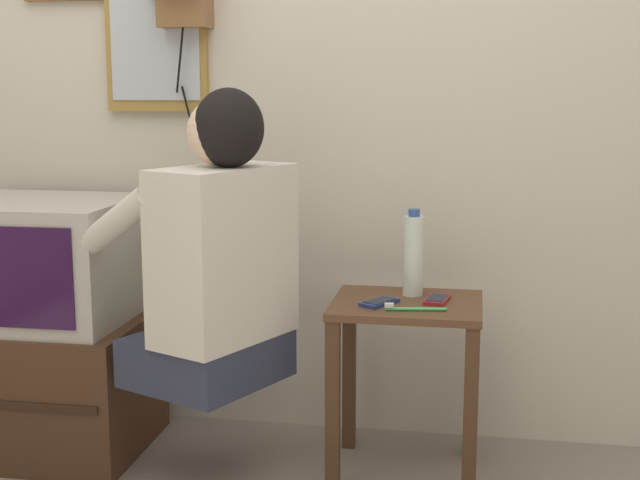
# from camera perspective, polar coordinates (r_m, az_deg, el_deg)

# --- Properties ---
(wall_back) EXTENTS (6.80, 0.05, 2.55)m
(wall_back) POSITION_cam_1_polar(r_m,az_deg,el_deg) (3.01, -3.02, 11.82)
(wall_back) COLOR beige
(wall_back) RESTS_ON ground_plane
(side_table) EXTENTS (0.44, 0.38, 0.54)m
(side_table) POSITION_cam_1_polar(r_m,az_deg,el_deg) (2.70, 5.54, -6.79)
(side_table) COLOR #51331E
(side_table) RESTS_ON ground_plane
(person) EXTENTS (0.67, 0.61, 0.85)m
(person) POSITION_cam_1_polar(r_m,az_deg,el_deg) (2.56, -6.72, -0.97)
(person) COLOR #2D3347
(person) RESTS_ON ground_plane
(tv_stand) EXTENTS (0.63, 0.52, 0.43)m
(tv_stand) POSITION_cam_1_polar(r_m,az_deg,el_deg) (3.07, -16.93, -8.78)
(tv_stand) COLOR #422819
(tv_stand) RESTS_ON ground_plane
(television) EXTENTS (0.57, 0.52, 0.39)m
(television) POSITION_cam_1_polar(r_m,az_deg,el_deg) (2.99, -17.46, -1.23)
(television) COLOR #ADA89E
(television) RESTS_ON tv_stand
(cell_phone_held) EXTENTS (0.12, 0.14, 0.01)m
(cell_phone_held) POSITION_cam_1_polar(r_m,az_deg,el_deg) (2.62, 3.82, -4.00)
(cell_phone_held) COLOR navy
(cell_phone_held) RESTS_ON side_table
(cell_phone_spare) EXTENTS (0.08, 0.13, 0.01)m
(cell_phone_spare) POSITION_cam_1_polar(r_m,az_deg,el_deg) (2.67, 7.52, -3.79)
(cell_phone_spare) COLOR maroon
(cell_phone_spare) RESTS_ON side_table
(water_bottle) EXTENTS (0.06, 0.06, 0.27)m
(water_bottle) POSITION_cam_1_polar(r_m,az_deg,el_deg) (2.72, 6.00, -0.95)
(water_bottle) COLOR silver
(water_bottle) RESTS_ON side_table
(toothbrush) EXTENTS (0.18, 0.04, 0.02)m
(toothbrush) POSITION_cam_1_polar(r_m,az_deg,el_deg) (2.55, 5.85, -4.38)
(toothbrush) COLOR #4CBF66
(toothbrush) RESTS_ON side_table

